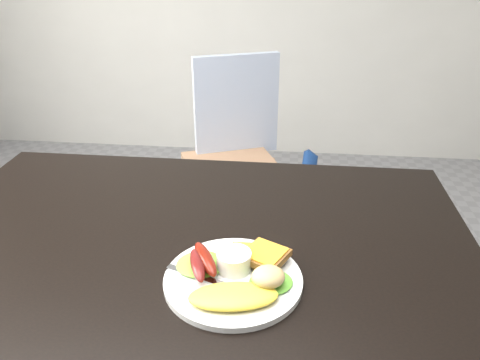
{
  "coord_description": "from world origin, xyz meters",
  "views": [
    {
      "loc": [
        0.19,
        -0.82,
        1.31
      ],
      "look_at": [
        0.11,
        -0.02,
        0.9
      ],
      "focal_mm": 35.0,
      "sensor_mm": 36.0,
      "label": 1
    }
  ],
  "objects": [
    {
      "name": "fork",
      "position": [
        0.06,
        -0.15,
        0.76
      ],
      "size": [
        0.17,
        0.08,
        0.0
      ],
      "primitive_type": "cube",
      "rotation": [
        0.0,
        0.0,
        -0.37
      ],
      "color": "#ADAFB7",
      "rests_on": "plate"
    },
    {
      "name": "dining_table",
      "position": [
        0.0,
        0.0,
        0.73
      ],
      "size": [
        1.2,
        0.8,
        0.04
      ],
      "primitive_type": "cube",
      "color": "black",
      "rests_on": "ground"
    },
    {
      "name": "lettuce_left",
      "position": [
        0.04,
        -0.11,
        0.77
      ],
      "size": [
        0.11,
        0.11,
        0.01
      ],
      "primitive_type": "ellipsoid",
      "rotation": [
        0.0,
        0.0,
        0.26
      ],
      "color": "#6BA529",
      "rests_on": "plate"
    },
    {
      "name": "sausage_a",
      "position": [
        0.04,
        -0.13,
        0.78
      ],
      "size": [
        0.06,
        0.1,
        0.02
      ],
      "primitive_type": "ellipsoid",
      "rotation": [
        0.0,
        0.0,
        0.34
      ],
      "color": "maroon",
      "rests_on": "lettuce_left"
    },
    {
      "name": "lettuce_right",
      "position": [
        0.18,
        -0.15,
        0.77
      ],
      "size": [
        0.1,
        0.1,
        0.01
      ],
      "primitive_type": "ellipsoid",
      "rotation": [
        0.0,
        0.0,
        0.37
      ],
      "color": "#4B9C1F",
      "rests_on": "plate"
    },
    {
      "name": "dining_chair",
      "position": [
        -0.03,
        0.97,
        0.45
      ],
      "size": [
        0.49,
        0.49,
        0.04
      ],
      "primitive_type": "cube",
      "rotation": [
        0.0,
        0.0,
        0.39
      ],
      "color": "#9F7555",
      "rests_on": "ground"
    },
    {
      "name": "potato_salad",
      "position": [
        0.17,
        -0.16,
        0.79
      ],
      "size": [
        0.08,
        0.07,
        0.03
      ],
      "primitive_type": "ellipsoid",
      "rotation": [
        0.0,
        0.0,
        0.39
      ],
      "color": "#C8C08F",
      "rests_on": "lettuce_right"
    },
    {
      "name": "person",
      "position": [
        0.08,
        0.77,
        0.83
      ],
      "size": [
        0.64,
        0.46,
        1.67
      ],
      "primitive_type": "imported",
      "rotation": [
        0.0,
        0.0,
        3.04
      ],
      "color": "navy",
      "rests_on": "ground"
    },
    {
      "name": "sausage_b",
      "position": [
        0.05,
        -0.11,
        0.78
      ],
      "size": [
        0.08,
        0.11,
        0.03
      ],
      "primitive_type": "ellipsoid",
      "rotation": [
        0.0,
        0.0,
        0.47
      ],
      "color": "maroon",
      "rests_on": "lettuce_left"
    },
    {
      "name": "toast_a",
      "position": [
        0.13,
        -0.07,
        0.77
      ],
      "size": [
        0.07,
        0.07,
        0.01
      ],
      "primitive_type": "cube",
      "rotation": [
        0.0,
        0.0,
        0.01
      ],
      "color": "#886316",
      "rests_on": "plate"
    },
    {
      "name": "toast_b",
      "position": [
        0.16,
        -0.09,
        0.78
      ],
      "size": [
        0.1,
        0.1,
        0.01
      ],
      "primitive_type": "cube",
      "rotation": [
        0.0,
        0.0,
        -0.48
      ],
      "color": "#935C2D",
      "rests_on": "toast_a"
    },
    {
      "name": "plate",
      "position": [
        0.11,
        -0.14,
        0.76
      ],
      "size": [
        0.26,
        0.26,
        0.01
      ],
      "primitive_type": "cylinder",
      "color": "white",
      "rests_on": "dining_table"
    },
    {
      "name": "omelette",
      "position": [
        0.11,
        -0.2,
        0.77
      ],
      "size": [
        0.17,
        0.1,
        0.02
      ],
      "primitive_type": "ellipsoid",
      "rotation": [
        0.0,
        0.0,
        0.17
      ],
      "color": "yellow",
      "rests_on": "plate"
    },
    {
      "name": "ramekin",
      "position": [
        0.1,
        -0.11,
        0.78
      ],
      "size": [
        0.08,
        0.08,
        0.04
      ],
      "primitive_type": "cylinder",
      "rotation": [
        0.0,
        0.0,
        -0.33
      ],
      "color": "white",
      "rests_on": "plate"
    }
  ]
}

